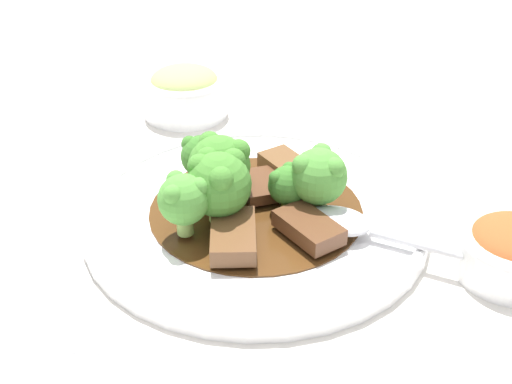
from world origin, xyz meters
name	(u,v)px	position (x,y,z in m)	size (l,w,h in m)	color
ground_plane	(256,224)	(0.00, 0.00, 0.00)	(4.00, 4.00, 0.00)	silver
main_plate	(256,215)	(0.00, 0.00, 0.01)	(0.31, 0.31, 0.02)	white
beef_strip_0	(233,236)	(0.04, 0.05, 0.03)	(0.06, 0.07, 0.02)	brown
beef_strip_1	(309,227)	(-0.03, 0.06, 0.03)	(0.05, 0.07, 0.01)	#56331E
beef_strip_2	(287,167)	(-0.05, -0.04, 0.03)	(0.04, 0.06, 0.02)	brown
beef_strip_3	(262,185)	(-0.01, -0.02, 0.02)	(0.04, 0.05, 0.01)	#56331E
broccoli_floret_0	(288,184)	(-0.03, 0.01, 0.04)	(0.03, 0.03, 0.04)	#7FA84C
broccoli_floret_1	(183,199)	(0.07, 0.02, 0.05)	(0.04, 0.04, 0.05)	#8EB756
broccoli_floret_2	(219,183)	(0.04, 0.01, 0.06)	(0.06, 0.06, 0.06)	#7FA84C
broccoli_floret_3	(319,175)	(-0.05, 0.02, 0.05)	(0.05, 0.05, 0.06)	#7FA84C
broccoli_floret_4	(219,165)	(0.03, -0.02, 0.06)	(0.06, 0.06, 0.06)	#8EB756
broccoli_floret_5	(202,156)	(0.03, -0.05, 0.05)	(0.04, 0.04, 0.05)	#8EB756
serving_spoon	(360,227)	(-0.07, 0.07, 0.03)	(0.16, 0.16, 0.01)	silver
side_bowl_appetizer	(182,92)	(0.00, -0.24, 0.03)	(0.10, 0.10, 0.06)	white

